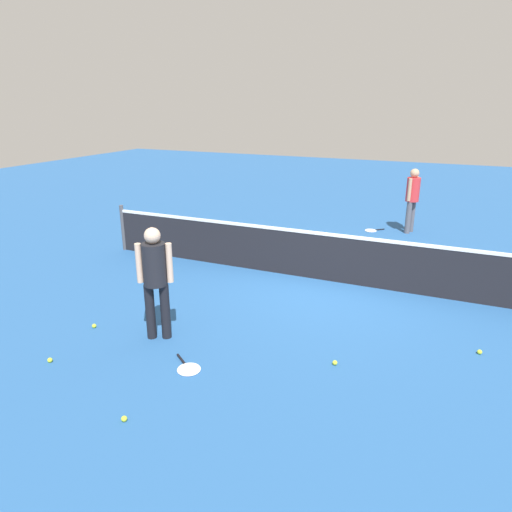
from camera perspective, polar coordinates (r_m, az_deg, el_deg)
name	(u,v)px	position (r m, az deg, el deg)	size (l,w,h in m)	color
ground_plane	(329,281)	(9.28, 8.98, -3.02)	(40.00, 40.00, 0.00)	#265693
court_net	(331,257)	(9.11, 9.13, -0.08)	(10.09, 0.09, 1.07)	#4C4C51
player_near_side	(155,274)	(6.81, -12.26, -2.20)	(0.51, 0.45, 1.70)	black
player_far_side	(412,195)	(12.97, 18.61, 7.07)	(0.43, 0.52, 1.70)	#595960
tennis_racket_near_player	(188,368)	(6.38, -8.31, -13.47)	(0.57, 0.49, 0.03)	white
tennis_racket_far_player	(372,230)	(13.05, 13.98, 3.05)	(0.54, 0.52, 0.03)	white
tennis_ball_near_player	(150,315)	(7.86, -12.82, -7.11)	(0.07, 0.07, 0.07)	#C6E033
tennis_ball_by_net	(335,363)	(6.48, 9.64, -12.76)	(0.07, 0.07, 0.07)	#C6E033
tennis_ball_midcourt	(94,326)	(7.76, -19.21, -8.09)	(0.07, 0.07, 0.07)	#C6E033
tennis_ball_baseline	(480,352)	(7.34, 25.71, -10.54)	(0.07, 0.07, 0.07)	#C6E033
tennis_ball_stray_left	(50,360)	(7.03, -23.92, -11.58)	(0.07, 0.07, 0.07)	#C6E033
tennis_ball_stray_right	(124,419)	(5.63, -15.84, -18.62)	(0.07, 0.07, 0.07)	#C6E033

